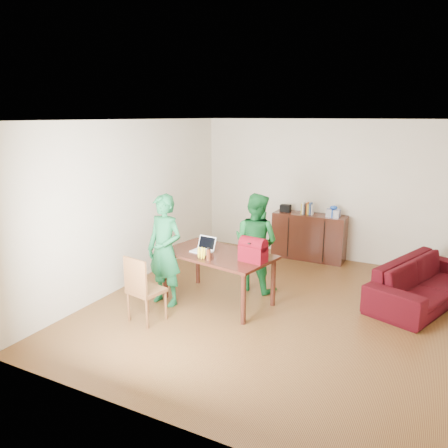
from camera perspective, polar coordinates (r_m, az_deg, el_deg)
The scene contains 10 objects.
room at distance 6.25m, azimuth 7.14°, elevation 0.46°, with size 5.20×5.70×2.90m.
table at distance 6.54m, azimuth -0.80°, elevation -4.63°, with size 1.78×1.21×0.77m.
chair at distance 6.17m, azimuth -10.12°, elevation -9.99°, with size 0.50×0.48×0.94m.
person_near at distance 6.49m, azimuth -7.75°, elevation -3.41°, with size 0.61×0.40×1.66m, color #166535.
person_far at distance 6.99m, azimuth 4.17°, elevation -2.38°, with size 0.77×0.60×1.59m, color #156127.
laptop at distance 6.56m, azimuth -2.94°, elevation -3.31°, with size 0.33×0.25×0.22m.
bananas at distance 6.26m, azimuth -2.95°, elevation -4.25°, with size 0.17×0.11×0.07m, color yellow, non-canonical shape.
bottle at distance 6.17m, azimuth -2.04°, elevation -3.94°, with size 0.06×0.06×0.19m, color #592714.
red_bag at distance 6.12m, azimuth 3.82°, elevation -3.66°, with size 0.37×0.22×0.27m, color maroon.
sofa at distance 7.29m, azimuth 24.69°, elevation -6.92°, with size 2.17×0.85×0.63m, color #40080B.
Camera 1 is at (2.05, -5.60, 2.76)m, focal length 35.00 mm.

